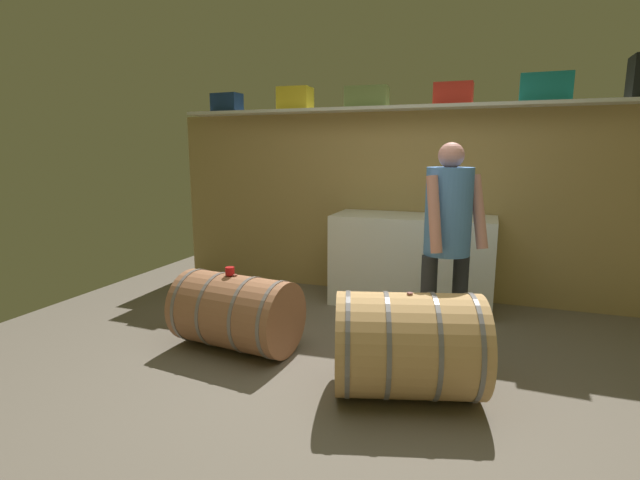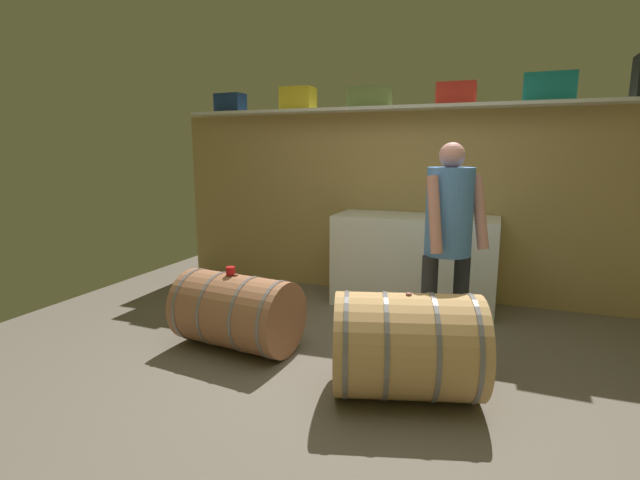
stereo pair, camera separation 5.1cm
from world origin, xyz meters
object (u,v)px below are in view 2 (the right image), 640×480
object	(u,v)px
work_cabinet	(414,261)
winemaker_pouring	(449,228)
toolcase_teal	(549,87)
wine_barrel_near	(237,311)
toolcase_olive	(370,97)
wine_glass	(436,207)
tasting_cup	(231,271)
wine_bottle_clear	(439,201)
toolcase_navy	(230,103)
toolcase_yellow	(298,99)
toolcase_red	(456,94)
wine_barrel_far	(407,345)

from	to	relation	value
work_cabinet	winemaker_pouring	bearing A→B (deg)	-68.92
toolcase_teal	wine_barrel_near	bearing A→B (deg)	-139.45
toolcase_teal	toolcase_olive	bearing A→B (deg)	-178.03
toolcase_teal	wine_glass	distance (m)	1.44
toolcase_olive	wine_barrel_near	world-z (taller)	toolcase_olive
work_cabinet	tasting_cup	world-z (taller)	work_cabinet
wine_bottle_clear	wine_barrel_near	world-z (taller)	wine_bottle_clear
toolcase_teal	wine_bottle_clear	bearing A→B (deg)	-171.26
toolcase_navy	work_cabinet	distance (m)	2.70
wine_glass	toolcase_yellow	bearing A→B (deg)	167.64
toolcase_yellow	toolcase_red	bearing A→B (deg)	-2.52
wine_barrel_near	wine_barrel_far	world-z (taller)	wine_barrel_far
toolcase_yellow	winemaker_pouring	world-z (taller)	toolcase_yellow
toolcase_yellow	wine_barrel_far	xyz separation A→B (m)	(1.60, -2.03, -1.74)
toolcase_olive	wine_bottle_clear	distance (m)	1.26
toolcase_yellow	toolcase_teal	xyz separation A→B (m)	(2.43, 0.00, 0.01)
toolcase_yellow	wine_barrel_near	bearing A→B (deg)	-85.19
toolcase_red	tasting_cup	xyz separation A→B (m)	(-1.45, -1.76, -1.44)
wine_glass	tasting_cup	size ratio (longest dim) A/B	2.17
toolcase_red	winemaker_pouring	bearing A→B (deg)	-84.61
toolcase_navy	wine_glass	bearing A→B (deg)	-5.35
work_cabinet	wine_glass	size ratio (longest dim) A/B	10.22
toolcase_navy	winemaker_pouring	world-z (taller)	toolcase_navy
wine_glass	wine_barrel_near	size ratio (longest dim) A/B	0.15
toolcase_yellow	toolcase_teal	bearing A→B (deg)	-2.52
toolcase_yellow	winemaker_pouring	xyz separation A→B (m)	(1.75, -1.31, -1.10)
toolcase_teal	winemaker_pouring	xyz separation A→B (m)	(-0.68, -1.31, -1.11)
toolcase_teal	wine_barrel_near	xyz separation A→B (m)	(-2.20, -1.76, -1.78)
work_cabinet	wine_barrel_near	size ratio (longest dim) A/B	1.57
toolcase_yellow	wine_barrel_near	xyz separation A→B (m)	(0.23, -1.76, -1.78)
winemaker_pouring	wine_glass	bearing A→B (deg)	-119.40
toolcase_navy	wine_barrel_near	bearing A→B (deg)	-56.14
toolcase_red	wine_bottle_clear	world-z (taller)	toolcase_red
toolcase_yellow	toolcase_navy	bearing A→B (deg)	177.48
wine_barrel_near	winemaker_pouring	xyz separation A→B (m)	(1.52, 0.45, 0.68)
toolcase_teal	tasting_cup	world-z (taller)	toolcase_teal
work_cabinet	toolcase_yellow	bearing A→B (deg)	170.58
work_cabinet	wine_barrel_far	size ratio (longest dim) A/B	1.49
toolcase_navy	wine_barrel_near	xyz separation A→B (m)	(1.06, -1.76, -1.76)
toolcase_red	wine_bottle_clear	bearing A→B (deg)	-134.04
toolcase_yellow	toolcase_teal	distance (m)	2.43
toolcase_navy	work_cabinet	size ratio (longest dim) A/B	0.21
winemaker_pouring	wine_barrel_near	bearing A→B (deg)	-25.55
wine_glass	wine_barrel_near	world-z (taller)	wine_glass
toolcase_navy	tasting_cup	world-z (taller)	toolcase_navy
work_cabinet	wine_barrel_near	world-z (taller)	work_cabinet
wine_glass	work_cabinet	bearing A→B (deg)	150.47
toolcase_navy	toolcase_olive	bearing A→B (deg)	2.72
toolcase_olive	wine_bottle_clear	bearing A→B (deg)	-11.81
toolcase_yellow	toolcase_red	distance (m)	1.63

